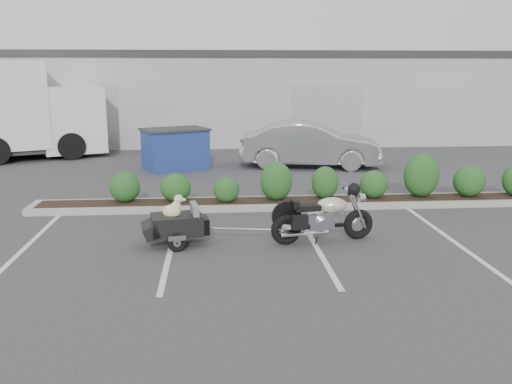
{
  "coord_description": "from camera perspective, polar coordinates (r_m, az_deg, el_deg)",
  "views": [
    {
      "loc": [
        -0.66,
        -10.41,
        3.23
      ],
      "look_at": [
        0.18,
        0.5,
        0.75
      ],
      "focal_mm": 38.0,
      "sensor_mm": 36.0,
      "label": 1
    }
  ],
  "objects": [
    {
      "name": "planter_kerb",
      "position": [
        13.11,
        3.0,
        -1.18
      ],
      "size": [
        12.0,
        1.0,
        0.15
      ],
      "primitive_type": "cube",
      "color": "#9E9E93",
      "rests_on": "ground"
    },
    {
      "name": "sedan",
      "position": [
        18.38,
        5.75,
        4.99
      ],
      "size": [
        4.87,
        2.43,
        1.53
      ],
      "primitive_type": "imported",
      "rotation": [
        0.0,
        0.0,
        1.39
      ],
      "color": "#ACADB4",
      "rests_on": "ground"
    },
    {
      "name": "dumpster",
      "position": [
        18.14,
        -8.49,
        4.55
      ],
      "size": [
        2.44,
        2.12,
        1.35
      ],
      "rotation": [
        0.0,
        0.0,
        0.42
      ],
      "color": "navy",
      "rests_on": "ground"
    },
    {
      "name": "pet_trailer",
      "position": [
        10.25,
        -8.4,
        -3.33
      ],
      "size": [
        1.67,
        0.95,
        0.98
      ],
      "rotation": [
        0.0,
        0.0,
        0.17
      ],
      "color": "black",
      "rests_on": "ground"
    },
    {
      "name": "ground",
      "position": [
        10.92,
        -0.75,
        -4.44
      ],
      "size": [
        90.0,
        90.0,
        0.0
      ],
      "primitive_type": "plane",
      "color": "#38383A",
      "rests_on": "ground"
    },
    {
      "name": "building",
      "position": [
        27.45,
        -3.06,
        10.18
      ],
      "size": [
        26.0,
        10.0,
        4.0
      ],
      "primitive_type": "cube",
      "color": "#9EA099",
      "rests_on": "ground"
    },
    {
      "name": "motorcycle",
      "position": [
        10.39,
        7.09,
        -2.72
      ],
      "size": [
        2.06,
        0.82,
        1.19
      ],
      "rotation": [
        0.0,
        0.0,
        0.17
      ],
      "color": "black",
      "rests_on": "ground"
    }
  ]
}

